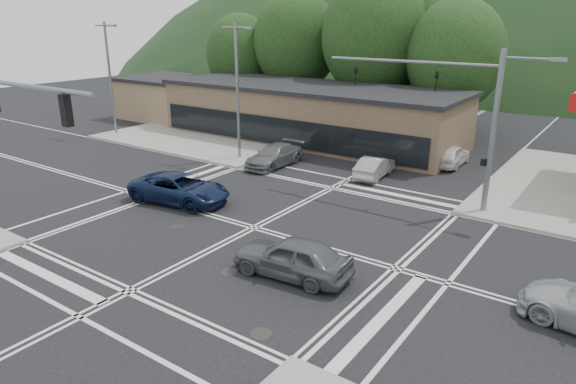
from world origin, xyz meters
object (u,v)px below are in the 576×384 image
Objects in this scene: car_grey_center at (292,257)px; car_northbound at (274,156)px; car_queue_a at (374,167)px; car_queue_b at (451,155)px; car_blue_west at (180,188)px.

car_grey_center is 15.26m from car_northbound.
car_queue_a is at bearing 13.41° from car_northbound.
car_queue_a is 0.81× the size of car_northbound.
car_blue_west is at bearing 57.67° from car_queue_b.
car_blue_west is 10.12m from car_grey_center.
car_queue_a is (-3.15, 13.38, -0.15)m from car_grey_center.
car_blue_west is at bearing 51.90° from car_queue_a.
car_grey_center is 0.96× the size of car_northbound.
car_grey_center is at bearing -50.82° from car_northbound.
car_queue_b is at bearing 35.57° from car_northbound.
car_northbound is (-9.49, -6.79, -0.01)m from car_queue_b.
car_northbound is at bearing -146.32° from car_grey_center.
car_queue_a is at bearing -41.80° from car_blue_west.
car_grey_center is at bearing 97.67° from car_queue_a.
car_grey_center reaches higher than car_queue_a.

